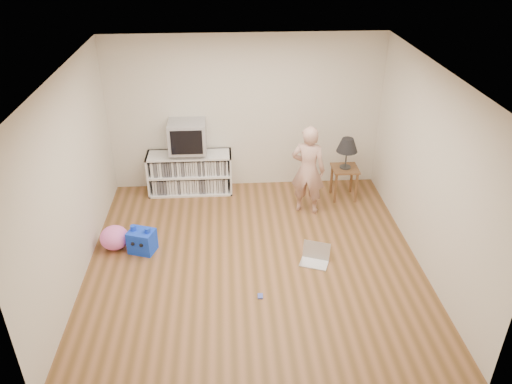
{
  "coord_description": "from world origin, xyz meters",
  "views": [
    {
      "loc": [
        -0.33,
        -5.54,
        4.17
      ],
      "look_at": [
        0.06,
        0.4,
        0.85
      ],
      "focal_mm": 35.0,
      "sensor_mm": 36.0,
      "label": 1
    }
  ],
  "objects_px": {
    "plush_blue": "(142,241)",
    "plush_pink": "(114,238)",
    "dvd_deck": "(189,152)",
    "crt_tv": "(187,136)",
    "table_lamp": "(347,146)",
    "laptop": "(315,257)",
    "media_unit": "(190,172)",
    "side_table": "(344,175)",
    "person": "(308,170)"
  },
  "relations": [
    {
      "from": "dvd_deck",
      "to": "laptop",
      "type": "bearing_deg",
      "value": -49.51
    },
    {
      "from": "media_unit",
      "to": "dvd_deck",
      "type": "xyz_separation_m",
      "value": [
        0.0,
        -0.02,
        0.39
      ]
    },
    {
      "from": "media_unit",
      "to": "person",
      "type": "relative_size",
      "value": 0.97
    },
    {
      "from": "laptop",
      "to": "media_unit",
      "type": "bearing_deg",
      "value": 151.62
    },
    {
      "from": "dvd_deck",
      "to": "crt_tv",
      "type": "relative_size",
      "value": 0.75
    },
    {
      "from": "table_lamp",
      "to": "plush_blue",
      "type": "relative_size",
      "value": 1.23
    },
    {
      "from": "plush_blue",
      "to": "plush_pink",
      "type": "distance_m",
      "value": 0.41
    },
    {
      "from": "table_lamp",
      "to": "plush_blue",
      "type": "xyz_separation_m",
      "value": [
        -3.15,
        -1.34,
        -0.77
      ]
    },
    {
      "from": "person",
      "to": "side_table",
      "type": "bearing_deg",
      "value": -131.62
    },
    {
      "from": "side_table",
      "to": "plush_pink",
      "type": "height_order",
      "value": "side_table"
    },
    {
      "from": "laptop",
      "to": "dvd_deck",
      "type": "bearing_deg",
      "value": 151.83
    },
    {
      "from": "dvd_deck",
      "to": "person",
      "type": "xyz_separation_m",
      "value": [
        1.87,
        -0.76,
        -0.01
      ]
    },
    {
      "from": "dvd_deck",
      "to": "plush_pink",
      "type": "xyz_separation_m",
      "value": [
        -1.0,
        -1.6,
        -0.56
      ]
    },
    {
      "from": "crt_tv",
      "to": "plush_blue",
      "type": "xyz_separation_m",
      "value": [
        -0.6,
        -1.7,
        -0.85
      ]
    },
    {
      "from": "media_unit",
      "to": "table_lamp",
      "type": "height_order",
      "value": "table_lamp"
    },
    {
      "from": "person",
      "to": "laptop",
      "type": "relative_size",
      "value": 3.19
    },
    {
      "from": "laptop",
      "to": "plush_pink",
      "type": "distance_m",
      "value": 2.83
    },
    {
      "from": "side_table",
      "to": "table_lamp",
      "type": "xyz_separation_m",
      "value": [
        -0.0,
        0.0,
        0.53
      ]
    },
    {
      "from": "dvd_deck",
      "to": "plush_pink",
      "type": "height_order",
      "value": "dvd_deck"
    },
    {
      "from": "media_unit",
      "to": "plush_blue",
      "type": "relative_size",
      "value": 3.34
    },
    {
      "from": "table_lamp",
      "to": "laptop",
      "type": "distance_m",
      "value": 2.08
    },
    {
      "from": "plush_blue",
      "to": "person",
      "type": "bearing_deg",
      "value": 40.46
    },
    {
      "from": "table_lamp",
      "to": "side_table",
      "type": "bearing_deg",
      "value": 0.0
    },
    {
      "from": "laptop",
      "to": "side_table",
      "type": "bearing_deg",
      "value": 87.66
    },
    {
      "from": "laptop",
      "to": "plush_pink",
      "type": "relative_size",
      "value": 1.13
    },
    {
      "from": "crt_tv",
      "to": "side_table",
      "type": "xyz_separation_m",
      "value": [
        2.55,
        -0.37,
        -0.6
      ]
    },
    {
      "from": "person",
      "to": "table_lamp",
      "type": "bearing_deg",
      "value": -131.62
    },
    {
      "from": "media_unit",
      "to": "person",
      "type": "xyz_separation_m",
      "value": [
        1.87,
        -0.77,
        0.37
      ]
    },
    {
      "from": "media_unit",
      "to": "person",
      "type": "height_order",
      "value": "person"
    },
    {
      "from": "table_lamp",
      "to": "plush_blue",
      "type": "height_order",
      "value": "table_lamp"
    },
    {
      "from": "media_unit",
      "to": "dvd_deck",
      "type": "distance_m",
      "value": 0.39
    },
    {
      "from": "side_table",
      "to": "person",
      "type": "bearing_deg",
      "value": -150.32
    },
    {
      "from": "crt_tv",
      "to": "table_lamp",
      "type": "height_order",
      "value": "crt_tv"
    },
    {
      "from": "plush_pink",
      "to": "dvd_deck",
      "type": "bearing_deg",
      "value": 58.17
    },
    {
      "from": "media_unit",
      "to": "plush_pink",
      "type": "distance_m",
      "value": 1.91
    },
    {
      "from": "side_table",
      "to": "laptop",
      "type": "bearing_deg",
      "value": -113.68
    },
    {
      "from": "media_unit",
      "to": "table_lamp",
      "type": "relative_size",
      "value": 2.72
    },
    {
      "from": "crt_tv",
      "to": "laptop",
      "type": "height_order",
      "value": "crt_tv"
    },
    {
      "from": "person",
      "to": "media_unit",
      "type": "bearing_deg",
      "value": -3.75
    },
    {
      "from": "media_unit",
      "to": "plush_pink",
      "type": "xyz_separation_m",
      "value": [
        -1.0,
        -1.62,
        -0.18
      ]
    },
    {
      "from": "laptop",
      "to": "plush_blue",
      "type": "relative_size",
      "value": 1.08
    },
    {
      "from": "crt_tv",
      "to": "table_lamp",
      "type": "relative_size",
      "value": 1.17
    },
    {
      "from": "media_unit",
      "to": "crt_tv",
      "type": "height_order",
      "value": "crt_tv"
    },
    {
      "from": "dvd_deck",
      "to": "plush_pink",
      "type": "bearing_deg",
      "value": -121.83
    },
    {
      "from": "table_lamp",
      "to": "laptop",
      "type": "relative_size",
      "value": 1.14
    },
    {
      "from": "side_table",
      "to": "plush_blue",
      "type": "distance_m",
      "value": 3.43
    },
    {
      "from": "plush_blue",
      "to": "plush_pink",
      "type": "height_order",
      "value": "plush_blue"
    },
    {
      "from": "crt_tv",
      "to": "side_table",
      "type": "relative_size",
      "value": 1.09
    },
    {
      "from": "table_lamp",
      "to": "laptop",
      "type": "height_order",
      "value": "table_lamp"
    },
    {
      "from": "plush_blue",
      "to": "plush_pink",
      "type": "relative_size",
      "value": 1.05
    }
  ]
}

